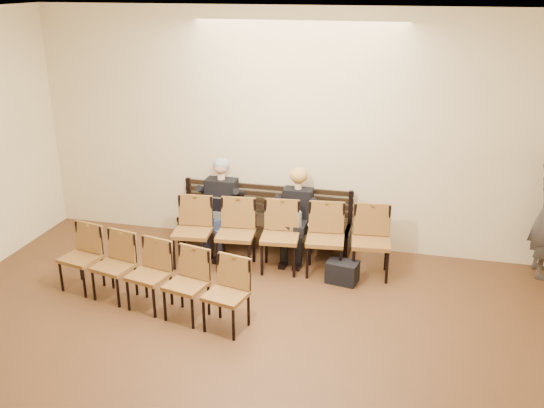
# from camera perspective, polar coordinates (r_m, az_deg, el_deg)

# --- Properties ---
(room_walls) EXTENTS (8.02, 10.01, 3.51)m
(room_walls) POSITION_cam_1_polar(r_m,az_deg,el_deg) (4.75, -7.81, 4.28)
(room_walls) COLOR #F8E6B1
(room_walls) RESTS_ON ground
(bench) EXTENTS (2.60, 0.90, 0.45)m
(bench) POSITION_cam_1_polar(r_m,az_deg,el_deg) (9.12, -0.78, -2.86)
(bench) COLOR black
(bench) RESTS_ON ground
(seated_man) EXTENTS (0.57, 0.79, 1.37)m
(seated_man) POSITION_cam_1_polar(r_m,az_deg,el_deg) (9.01, -4.93, -0.06)
(seated_man) COLOR black
(seated_man) RESTS_ON ground
(seated_woman) EXTENTS (0.52, 0.72, 1.21)m
(seated_woman) POSITION_cam_1_polar(r_m,az_deg,el_deg) (8.76, 2.32, -1.21)
(seated_woman) COLOR black
(seated_woman) RESTS_ON ground
(laptop) EXTENTS (0.37, 0.31, 0.24)m
(laptop) POSITION_cam_1_polar(r_m,az_deg,el_deg) (8.83, -5.09, -1.30)
(laptop) COLOR silver
(laptop) RESTS_ON bench
(water_bottle) EXTENTS (0.08, 0.08, 0.24)m
(water_bottle) POSITION_cam_1_polar(r_m,az_deg,el_deg) (8.50, 2.55, -2.17)
(water_bottle) COLOR silver
(water_bottle) RESTS_ON bench
(bag) EXTENTS (0.45, 0.35, 0.30)m
(bag) POSITION_cam_1_polar(r_m,az_deg,el_deg) (8.21, 6.64, -6.37)
(bag) COLOR black
(bag) RESTS_ON ground
(chair_row_front) EXTENTS (3.03, 0.83, 0.98)m
(chair_row_front) POSITION_cam_1_polar(r_m,az_deg,el_deg) (8.35, 0.75, -3.19)
(chair_row_front) COLOR brown
(chair_row_front) RESTS_ON ground
(chair_row_back) EXTENTS (2.68, 1.04, 0.86)m
(chair_row_back) POSITION_cam_1_polar(r_m,az_deg,el_deg) (7.59, -11.54, -6.66)
(chair_row_back) COLOR brown
(chair_row_back) RESTS_ON ground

